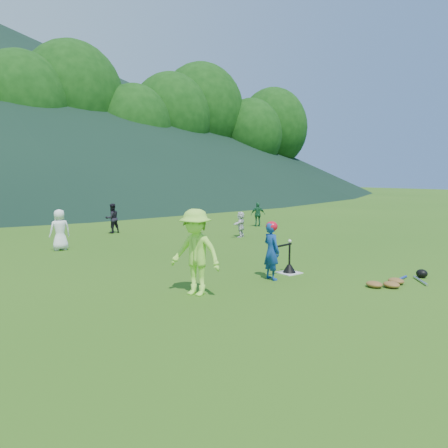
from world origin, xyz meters
The scene contains 14 objects.
ground centered at (0.00, 0.00, 0.00)m, with size 120.00×120.00×0.00m, color #2D5C15.
home_plate centered at (0.00, 0.00, 0.01)m, with size 0.45×0.45×0.02m, color silver.
baseball centered at (0.00, 0.00, 0.74)m, with size 0.08×0.08×0.08m, color white.
batter_child centered at (-0.73, -0.19, 0.61)m, with size 0.45×0.29×1.23m, color navy.
adult_coach centered at (-2.68, -0.25, 0.80)m, with size 1.04×0.60×1.61m, color #A3F548.
fielder_a centered at (-3.29, 6.24, 0.61)m, with size 0.59×0.39×1.22m, color white.
fielder_b centered at (-0.56, 8.96, 0.57)m, with size 0.55×0.43×1.14m, color black.
fielder_c centered at (5.38, 7.31, 0.52)m, with size 0.61×0.25×1.04m, color #1B5A34.
fielder_d centered at (2.73, 5.19, 0.46)m, with size 0.85×0.27×0.92m, color silver.
batting_tee centered at (0.00, 0.00, 0.13)m, with size 0.30×0.30×0.68m.
batter_gear centered at (-0.71, -0.19, 1.11)m, with size 0.73×0.26×0.59m.
equipment_pile centered at (1.06, -2.03, 0.07)m, with size 1.80×0.78×0.19m.
outfield_fence centered at (0.00, 28.00, 0.70)m, with size 70.07×0.08×1.33m.
tree_line centered at (0.20, 33.83, 8.21)m, with size 70.04×11.40×14.82m.
Camera 1 is at (-6.98, -6.95, 2.23)m, focal length 35.00 mm.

